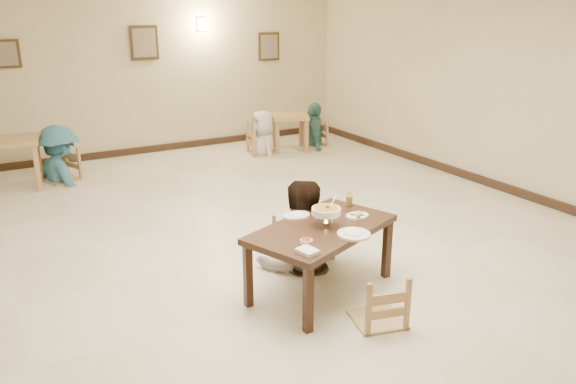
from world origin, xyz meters
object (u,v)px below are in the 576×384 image
chair_far (293,224)px  bg_chair_rr (314,122)px  bg_diner_d (315,103)px  bg_table_right (289,122)px  bg_chair_lr (58,150)px  main_table (322,234)px  bg_diner_c (262,111)px  drink_glass (349,200)px  bg_chair_rl (262,125)px  main_diner (299,180)px  bg_diner_b (55,126)px  curry_warmer (326,211)px  chair_near (380,274)px  bg_table_left (12,148)px

chair_far → bg_chair_rr: size_ratio=0.96×
chair_far → bg_diner_d: (3.02, 4.38, 0.40)m
bg_table_right → bg_chair_lr: bg_chair_lr is taller
main_table → bg_diner_c: 5.37m
drink_glass → bg_table_right: drink_glass is taller
bg_chair_rl → main_diner: bearing=166.2°
bg_chair_lr → bg_diner_d: bg_diner_d is taller
main_table → bg_diner_c: bg_diner_c is taller
drink_glass → bg_chair_rr: bearing=61.7°
main_diner → bg_chair_lr: size_ratio=1.90×
bg_table_right → bg_diner_d: 0.66m
bg_chair_rl → main_table: bearing=167.6°
main_diner → bg_diner_c: (1.82, 4.41, -0.15)m
bg_chair_lr → bg_diner_b: 0.39m
main_table → main_diner: 0.71m
bg_chair_lr → bg_diner_c: (3.55, -0.03, 0.30)m
curry_warmer → bg_diner_c: (1.89, 5.01, -0.02)m
chair_near → main_diner: (-0.03, 1.32, 0.49)m
chair_far → bg_table_right: chair_far is taller
bg_chair_lr → bg_table_right: bearing=67.9°
chair_far → chair_near: (0.07, -1.38, 0.01)m
main_table → bg_table_right: (2.51, 5.01, -0.06)m
bg_table_left → bg_chair_rr: (5.34, 0.04, -0.15)m
bg_chair_rl → bg_diner_c: bg_diner_c is taller
drink_glass → bg_diner_c: bearing=73.5°
main_table → bg_chair_rl: bearing=47.6°
chair_near → bg_diner_c: bearing=-93.1°
bg_diner_b → bg_diner_c: (3.55, -0.03, -0.08)m
chair_far → bg_diner_d: size_ratio=0.53×
bg_chair_lr → bg_diner_b: bg_diner_b is taller
bg_table_left → bg_table_right: bearing=0.0°
bg_chair_lr → bg_diner_c: bg_diner_c is taller
bg_chair_rr → bg_diner_c: bearing=-75.7°
curry_warmer → bg_diner_d: bg_diner_d is taller
bg_chair_rl → bg_chair_rr: size_ratio=1.15×
curry_warmer → bg_diner_c: size_ratio=0.19×
main_table → chair_near: (0.14, -0.72, -0.14)m
chair_far → curry_warmer: bearing=-70.8°
main_table → chair_far: (0.07, 0.67, -0.14)m
drink_glass → bg_diner_b: size_ratio=0.08×
main_table → bg_chair_lr: bg_chair_lr is taller
drink_glass → bg_diner_c: size_ratio=0.08×
chair_near → curry_warmer: bearing=-68.2°
bg_diner_c → bg_diner_b: bearing=-87.7°
drink_glass → bg_table_left: (-2.80, 4.68, -0.12)m
bg_table_left → bg_chair_lr: bg_chair_lr is taller
curry_warmer → bg_diner_c: bg_diner_c is taller
chair_far → bg_table_right: size_ratio=1.03×
chair_far → bg_chair_lr: 4.68m
chair_far → bg_table_right: bearing=82.1°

